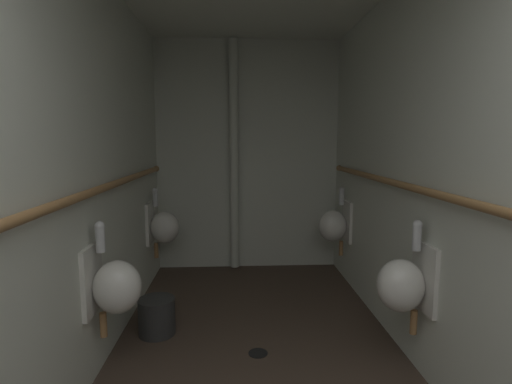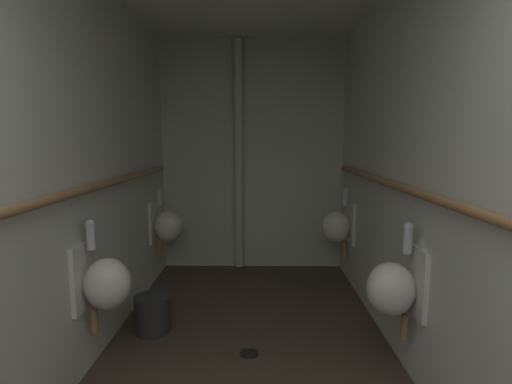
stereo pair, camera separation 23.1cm
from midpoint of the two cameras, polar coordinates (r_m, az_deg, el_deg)
floor at (r=2.84m, az=1.26°, el=-26.09°), size 2.26×4.60×0.08m
wall_left at (r=2.60m, az=-23.70°, el=2.71°), size 0.06×4.60×2.69m
wall_right at (r=2.63m, az=26.11°, el=2.62°), size 0.06×4.60×2.69m
wall_back at (r=4.64m, az=0.94°, el=5.26°), size 2.26×0.06×2.69m
urinal_left_mid at (r=2.71m, az=-19.12°, el=-12.42°), size 0.32×0.30×0.76m
urinal_left_far at (r=4.27m, az=-11.55°, el=-4.80°), size 0.32×0.30×0.76m
urinal_right_mid at (r=2.67m, az=22.07°, el=-12.86°), size 0.32×0.30×0.76m
urinal_right_far at (r=4.26m, az=13.51°, el=-4.87°), size 0.32×0.30×0.76m
supply_pipe_left at (r=2.58m, az=-21.65°, el=0.22°), size 0.06×3.87×0.06m
supply_pipe_right at (r=2.61m, az=24.11°, el=0.15°), size 0.06×3.83×0.06m
standpipe_back_wall at (r=4.53m, az=-1.11°, el=5.20°), size 0.10×0.10×2.64m
floor_drain at (r=3.05m, az=1.32°, el=-22.61°), size 0.14×0.14×0.01m
waste_bin at (r=3.36m, az=-12.98°, el=-17.04°), size 0.29×0.29×0.29m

